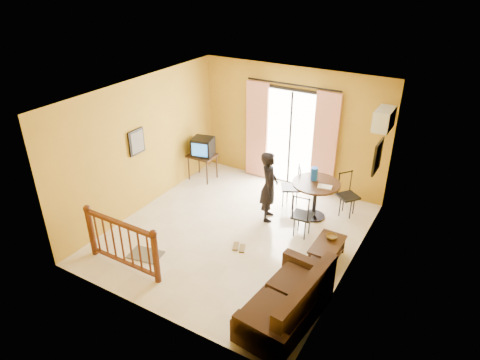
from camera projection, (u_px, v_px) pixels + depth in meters
The scene contains 19 objects.
ground at pixel (236, 232), 8.50m from camera, with size 5.00×5.00×0.00m, color beige.
room_shell at pixel (236, 154), 7.71m from camera, with size 5.00×5.00×5.00m.
balcony_door at pixel (290, 137), 9.81m from camera, with size 2.25×0.14×2.46m.
tv_table at pixel (202, 158), 10.31m from camera, with size 0.64×0.54×0.64m.
television at pixel (203, 147), 10.16m from camera, with size 0.57×0.53×0.43m.
picture_left at pixel (137, 142), 8.62m from camera, with size 0.05×0.42×0.52m.
dining_table at pixel (316, 190), 8.72m from camera, with size 0.97×0.97×0.81m.
water_jug at pixel (314, 174), 8.70m from camera, with size 0.15×0.15×0.27m, color blue.
serving_tray at pixel (325, 187), 8.47m from camera, with size 0.28×0.18×0.02m, color beige.
dining_chairs at pixel (312, 218), 8.98m from camera, with size 1.74×1.66×0.95m.
air_conditioner at pixel (384, 119), 8.06m from camera, with size 0.31×0.60×0.40m.
botanical_print at pixel (377, 157), 7.74m from camera, with size 0.05×0.50×0.60m.
coffee_table at pixel (327, 249), 7.62m from camera, with size 0.46×0.82×0.37m.
bowl at pixel (331, 237), 7.68m from camera, with size 0.20×0.20×0.06m, color brown.
sofa at pixel (288, 304), 6.31m from camera, with size 0.98×1.84×0.85m.
standing_person at pixel (269, 187), 8.63m from camera, with size 0.55×0.36×1.50m, color black.
stair_balustrade at pixel (121, 241), 7.31m from camera, with size 1.63×0.13×1.04m.
doormat at pixel (146, 255), 7.85m from camera, with size 0.60×0.40×0.02m, color #5A5648.
sandals at pixel (239, 247), 8.04m from camera, with size 0.33×0.27×0.03m.
Camera 1 is at (3.63, -6.04, 4.87)m, focal length 32.00 mm.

